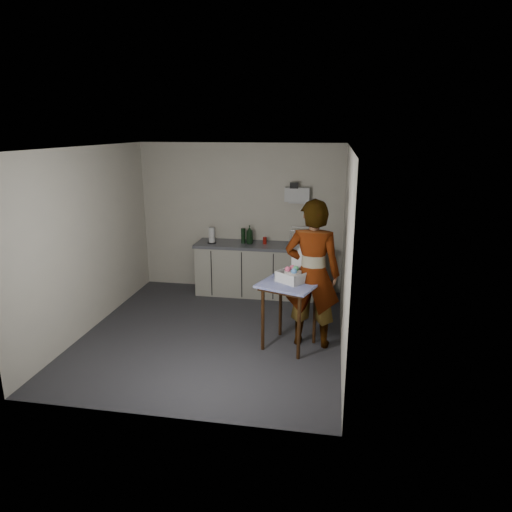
% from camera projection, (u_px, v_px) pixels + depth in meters
% --- Properties ---
extents(ground, '(4.00, 4.00, 0.00)m').
position_uv_depth(ground, '(213.00, 333.00, 6.54)').
color(ground, '#2B2B31').
rests_on(ground, ground).
extents(wall_back, '(3.60, 0.02, 2.60)m').
position_uv_depth(wall_back, '(241.00, 218.00, 8.08)').
color(wall_back, beige).
rests_on(wall_back, ground).
extents(wall_right, '(0.02, 4.00, 2.60)m').
position_uv_depth(wall_right, '(345.00, 251.00, 5.89)').
color(wall_right, beige).
rests_on(wall_right, ground).
extents(wall_left, '(0.02, 4.00, 2.60)m').
position_uv_depth(wall_left, '(89.00, 240.00, 6.48)').
color(wall_left, beige).
rests_on(wall_left, ground).
extents(ceiling, '(3.60, 4.00, 0.01)m').
position_uv_depth(ceiling, '(208.00, 148.00, 5.84)').
color(ceiling, white).
rests_on(ceiling, wall_back).
extents(kitchen_counter, '(2.24, 0.62, 0.91)m').
position_uv_depth(kitchen_counter, '(260.00, 271.00, 7.97)').
color(kitchen_counter, black).
rests_on(kitchen_counter, ground).
extents(wall_shelf, '(0.42, 0.18, 0.37)m').
position_uv_depth(wall_shelf, '(297.00, 195.00, 7.72)').
color(wall_shelf, silver).
rests_on(wall_shelf, ground).
extents(side_table, '(0.90, 0.90, 0.91)m').
position_uv_depth(side_table, '(290.00, 291.00, 5.94)').
color(side_table, '#361A0C').
rests_on(side_table, ground).
extents(standing_man, '(0.76, 0.52, 1.99)m').
position_uv_depth(standing_man, '(312.00, 274.00, 5.96)').
color(standing_man, '#B2A593').
rests_on(standing_man, ground).
extents(soap_bottle, '(0.15, 0.15, 0.32)m').
position_uv_depth(soap_bottle, '(250.00, 235.00, 7.83)').
color(soap_bottle, black).
rests_on(soap_bottle, kitchen_counter).
extents(soda_can, '(0.06, 0.06, 0.12)m').
position_uv_depth(soda_can, '(265.00, 241.00, 7.83)').
color(soda_can, red).
rests_on(soda_can, kitchen_counter).
extents(dark_bottle, '(0.08, 0.08, 0.26)m').
position_uv_depth(dark_bottle, '(243.00, 236.00, 7.86)').
color(dark_bottle, black).
rests_on(dark_bottle, kitchen_counter).
extents(paper_towel, '(0.15, 0.15, 0.27)m').
position_uv_depth(paper_towel, '(212.00, 236.00, 7.89)').
color(paper_towel, black).
rests_on(paper_towel, kitchen_counter).
extents(dish_rack, '(0.43, 0.32, 0.30)m').
position_uv_depth(dish_rack, '(302.00, 242.00, 7.71)').
color(dish_rack, white).
rests_on(dish_rack, kitchen_counter).
extents(bakery_box, '(0.48, 0.48, 0.47)m').
position_uv_depth(bakery_box, '(294.00, 273.00, 5.94)').
color(bakery_box, silver).
rests_on(bakery_box, side_table).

